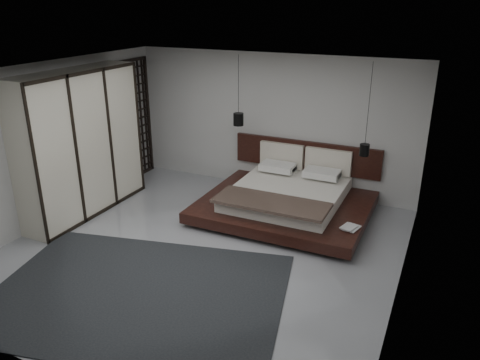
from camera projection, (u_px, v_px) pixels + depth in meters
The scene contains 14 objects.
floor at pixel (202, 250), 7.52m from camera, with size 6.00×6.00×0.00m, color #96999F.
ceiling at pixel (196, 73), 6.51m from camera, with size 6.00×6.00×0.00m, color white.
wall_back at pixel (271, 123), 9.55m from camera, with size 6.00×6.00×0.00m, color #B4B4B2.
wall_front at pixel (45, 263), 4.48m from camera, with size 6.00×6.00×0.00m, color #B4B4B2.
wall_left at pixel (50, 144), 8.19m from camera, with size 6.00×6.00×0.00m, color #B4B4B2.
wall_right at pixel (408, 202), 5.84m from camera, with size 6.00×6.00×0.00m, color #B4B4B2.
lattice_screen at pixel (137, 119), 10.28m from camera, with size 0.05×0.90×2.60m, color black.
bed at pixel (287, 198), 8.72m from camera, with size 3.01×2.49×1.12m.
book_lower at pixel (345, 226), 7.65m from camera, with size 0.23×0.31×0.03m, color #99724C.
book_upper at pixel (343, 225), 7.63m from camera, with size 0.20×0.28×0.02m, color #99724C.
pendant_left at pixel (238, 119), 9.16m from camera, with size 0.20×0.20×1.36m.
pendant_right at pixel (364, 149), 8.30m from camera, with size 0.17×0.17×1.64m.
wardrobe at pixel (81, 144), 8.46m from camera, with size 0.63×2.69×2.64m.
rug at pixel (138, 293), 6.39m from camera, with size 3.97×2.83×0.02m, color black.
Camera 1 is at (3.33, -5.74, 3.76)m, focal length 35.00 mm.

